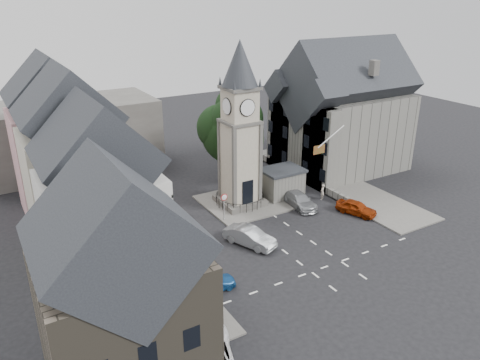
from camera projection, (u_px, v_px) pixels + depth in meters
ground at (286, 237)px, 41.34m from camera, size 120.00×120.00×0.00m
pavement_west at (127, 243)px, 40.23m from camera, size 6.00×30.00×0.14m
pavement_east at (330, 181)px, 53.33m from camera, size 6.00×26.00×0.14m
central_island at (252, 200)px, 48.40m from camera, size 10.00×8.00×0.16m
road_markings at (326, 267)px, 36.95m from camera, size 20.00×8.00×0.01m
clock_tower at (240, 127)px, 44.65m from camera, size 4.86×4.86×16.25m
stone_shelter at (282, 183)px, 48.99m from camera, size 4.30×3.30×3.08m
town_tree at (232, 124)px, 50.02m from camera, size 7.20×7.20×10.80m
warning_sign_post at (224, 202)px, 43.41m from camera, size 0.70×0.19×2.85m
terrace_pink at (57, 146)px, 44.34m from camera, size 8.10×7.60×12.80m
terrace_cream at (76, 172)px, 37.96m from camera, size 8.10×7.60×12.80m
terrace_tudor at (103, 214)px, 31.72m from camera, size 8.10×7.60×12.00m
building_sw_stone at (123, 302)px, 24.15m from camera, size 8.60×7.60×10.40m
backdrop_west at (71, 135)px, 56.54m from camera, size 20.00×10.00×8.00m
east_building at (341, 118)px, 55.07m from camera, size 14.40×11.40×12.60m
east_boundary_wall at (300, 177)px, 53.47m from camera, size 0.40×16.00×0.90m
flagpole at (331, 137)px, 45.64m from camera, size 3.68×0.10×2.74m
car_west_blue at (211, 283)px, 33.78m from camera, size 3.75×1.65×1.26m
car_west_silver at (149, 232)px, 40.60m from camera, size 4.67×1.76×1.52m
car_west_grey at (158, 260)px, 36.65m from camera, size 4.99×4.70×1.31m
car_island_silver at (250, 237)px, 39.83m from camera, size 3.36×4.96×1.55m
car_island_east at (299, 200)px, 46.95m from camera, size 2.35×4.95×1.39m
car_east_red at (356, 208)px, 45.39m from camera, size 2.89×4.26×1.35m
pedestrian at (322, 192)px, 48.52m from camera, size 0.72×0.65×1.66m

